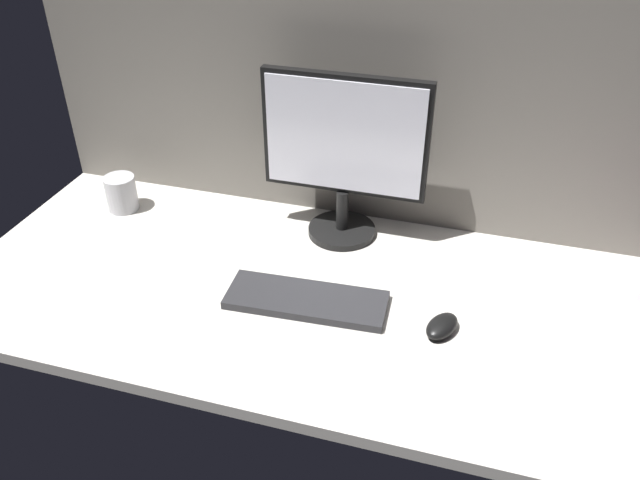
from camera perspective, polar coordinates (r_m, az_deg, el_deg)
ground_plane at (r=153.61cm, az=0.75°, el=-4.87°), size 180.00×80.00×3.00cm
cubicle_wall_back at (r=167.60cm, az=4.37°, el=12.52°), size 180.00×5.00×67.48cm
monitor at (r=161.01cm, az=2.17°, el=7.95°), size 42.02×18.00×43.81cm
keyboard at (r=148.03cm, az=-1.23°, el=-5.38°), size 37.64×14.97×2.00cm
mouse at (r=142.64cm, az=10.82°, el=-7.55°), size 8.95×11.03×3.40cm
mug_steel at (r=189.21cm, az=-17.30°, el=4.00°), size 8.63×8.63×10.08cm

